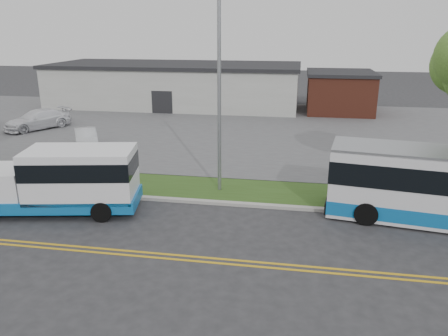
% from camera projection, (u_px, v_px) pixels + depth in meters
% --- Properties ---
extents(ground, '(140.00, 140.00, 0.00)m').
position_uv_depth(ground, '(143.00, 209.00, 19.76)').
color(ground, '#28282B').
rests_on(ground, ground).
extents(lane_line_north, '(70.00, 0.12, 0.01)m').
position_uv_depth(lane_line_north, '(108.00, 249.00, 16.15)').
color(lane_line_north, gold).
rests_on(lane_line_north, ground).
extents(lane_line_south, '(70.00, 0.12, 0.01)m').
position_uv_depth(lane_line_south, '(104.00, 253.00, 15.87)').
color(lane_line_south, gold).
rests_on(lane_line_south, ground).
extents(curb, '(80.00, 0.30, 0.15)m').
position_uv_depth(curb, '(151.00, 198.00, 20.77)').
color(curb, '#9E9B93').
rests_on(curb, ground).
extents(verge, '(80.00, 3.30, 0.10)m').
position_uv_depth(verge, '(163.00, 186.00, 22.47)').
color(verge, '#2C4517').
rests_on(verge, ground).
extents(parking_lot, '(80.00, 25.00, 0.10)m').
position_uv_depth(parking_lot, '(215.00, 127.00, 35.70)').
color(parking_lot, '#4C4C4F').
rests_on(parking_lot, ground).
extents(commercial_building, '(25.40, 10.40, 4.35)m').
position_uv_depth(commercial_building, '(176.00, 85.00, 45.39)').
color(commercial_building, '#9E9E99').
rests_on(commercial_building, ground).
extents(brick_wing, '(6.30, 7.30, 3.90)m').
position_uv_depth(brick_wing, '(340.00, 92.00, 41.86)').
color(brick_wing, brown).
rests_on(brick_wing, ground).
extents(streetlight_near, '(0.35, 1.53, 9.50)m').
position_uv_depth(streetlight_near, '(219.00, 86.00, 20.23)').
color(streetlight_near, gray).
rests_on(streetlight_near, verge).
extents(shuttle_bus, '(7.75, 3.72, 2.86)m').
position_uv_depth(shuttle_bus, '(65.00, 179.00, 19.06)').
color(shuttle_bus, '#0E5B9C').
rests_on(shuttle_bus, ground).
extents(pedestrian, '(0.68, 0.49, 1.74)m').
position_uv_depth(pedestrian, '(112.00, 168.00, 22.38)').
color(pedestrian, black).
rests_on(pedestrian, verge).
extents(parked_car_a, '(3.13, 4.10, 1.30)m').
position_uv_depth(parked_car_a, '(86.00, 138.00, 29.29)').
color(parked_car_a, '#AFB2B7').
rests_on(parked_car_a, parking_lot).
extents(parked_car_b, '(4.52, 5.53, 1.51)m').
position_uv_depth(parked_car_b, '(37.00, 120.00, 34.76)').
color(parked_car_b, white).
rests_on(parked_car_b, parking_lot).
extents(grocery_bag_left, '(0.32, 0.32, 0.32)m').
position_uv_depth(grocery_bag_left, '(105.00, 182.00, 22.41)').
color(grocery_bag_left, white).
rests_on(grocery_bag_left, verge).
extents(grocery_bag_right, '(0.32, 0.32, 0.32)m').
position_uv_depth(grocery_bag_right, '(120.00, 180.00, 22.79)').
color(grocery_bag_right, white).
rests_on(grocery_bag_right, verge).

